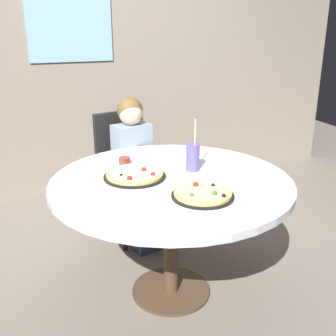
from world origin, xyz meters
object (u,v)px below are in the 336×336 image
Objects in this scene: chair_wooden at (126,168)px; diner_child at (138,181)px; soda_cup at (193,157)px; plate_small at (189,152)px; sauce_bowl at (124,161)px; pizza_veggie at (135,175)px; pizza_cheese at (203,194)px; dining_table at (171,193)px.

diner_child is (0.04, -0.18, -0.05)m from chair_wooden.
diner_child is 3.52× the size of soda_cup.
chair_wooden is 0.60m from plate_small.
chair_wooden is 13.57× the size of sauce_bowl.
diner_child is 0.48m from plate_small.
chair_wooden reaches higher than pizza_veggie.
diner_child is 0.69m from pizza_veggie.
pizza_cheese is at bearing -70.40° from sauce_bowl.
diner_child reaches higher than pizza_veggie.
soda_cup reaches higher than plate_small.
sauce_bowl is (-0.15, -0.52, 0.24)m from chair_wooden.
pizza_veggie is (-0.18, 0.10, 0.10)m from dining_table.
soda_cup is 4.40× the size of sauce_bowl.
chair_wooden is at bearing 93.78° from pizza_cheese.
sauce_bowl is (-0.23, 0.64, 0.00)m from pizza_cheese.
pizza_veggie is at bearing -101.91° from chair_wooden.
diner_child is 3.07× the size of pizza_veggie.
dining_table is 3.86× the size of pizza_veggie.
soda_cup is at bearing -75.62° from diner_child.
chair_wooden is at bearing 123.69° from plate_small.
pizza_veggie is 0.36m from soda_cup.
chair_wooden is at bearing 103.77° from soda_cup.
chair_wooden is 2.98× the size of pizza_cheese.
sauce_bowl reaches higher than dining_table.
plate_small is at bearing -56.31° from chair_wooden.
sauce_bowl is (-0.17, 0.35, 0.10)m from dining_table.
dining_table is 4.41× the size of soda_cup.
plate_small is at bearing 32.59° from pizza_veggie.
soda_cup is (0.35, -0.01, 0.06)m from pizza_veggie.
soda_cup is (0.12, 0.37, 0.06)m from pizza_cheese.
diner_child reaches higher than chair_wooden.
pizza_veggie is 1.11× the size of pizza_cheese.
plate_small is at bearing 71.17° from pizza_cheese.
diner_child is 3.39× the size of pizza_cheese.
soda_cup is at bearing -2.00° from pizza_veggie.
sauce_bowl is (-0.34, 0.26, -0.06)m from soda_cup.
soda_cup is 1.71× the size of plate_small.
plate_small is (0.27, -0.29, 0.27)m from diner_child.
sauce_bowl is 0.39× the size of plate_small.
soda_cup reaches higher than pizza_cheese.
dining_table is at bearing -125.81° from plate_small.
plate_small reaches higher than dining_table.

